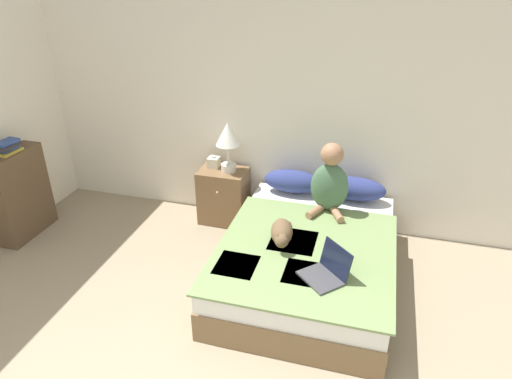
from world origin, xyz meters
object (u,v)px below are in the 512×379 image
at_px(cat_tabby, 282,233).
at_px(bookshelf, 20,194).
at_px(pillow_near, 293,181).
at_px(tissue_box, 214,162).
at_px(pillow_far, 356,189).
at_px(laptop_open, 326,272).
at_px(person_sitting, 330,182).
at_px(nightstand, 224,196).
at_px(bed, 308,260).
at_px(table_lamp, 228,138).
at_px(book_stack_top, 7,147).

height_order(cat_tabby, bookshelf, bookshelf).
height_order(pillow_near, tissue_box, tissue_box).
xyz_separation_m(pillow_far, laptop_open, (-0.11, -1.35, -0.06)).
distance_m(person_sitting, laptop_open, 1.10).
bearing_deg(person_sitting, nightstand, 167.45).
xyz_separation_m(bed, table_lamp, (-1.01, 0.81, 0.76)).
distance_m(laptop_open, table_lamp, 1.86).
bearing_deg(cat_tabby, person_sitting, 143.25).
height_order(cat_tabby, laptop_open, laptop_open).
height_order(pillow_near, book_stack_top, book_stack_top).
height_order(pillow_near, table_lamp, table_lamp).
relative_size(bed, book_stack_top, 8.09).
xyz_separation_m(cat_tabby, table_lamp, (-0.79, 0.94, 0.43)).
bearing_deg(table_lamp, pillow_near, 2.07).
bearing_deg(person_sitting, table_lamp, 166.58).
distance_m(bed, tissue_box, 1.55).
distance_m(person_sitting, book_stack_top, 3.16).
bearing_deg(bed, book_stack_top, -179.84).
bearing_deg(cat_tabby, table_lamp, -152.18).
bearing_deg(person_sitting, laptop_open, -83.33).
height_order(person_sitting, bookshelf, person_sitting).
xyz_separation_m(cat_tabby, bookshelf, (-2.79, 0.12, -0.08)).
height_order(laptop_open, tissue_box, tissue_box).
bearing_deg(pillow_near, person_sitting, -35.00).
distance_m(pillow_near, nightstand, 0.80).
bearing_deg(pillow_near, bookshelf, -162.57).
height_order(pillow_far, laptop_open, laptop_open).
height_order(pillow_far, table_lamp, table_lamp).
distance_m(pillow_far, book_stack_top, 3.46).
relative_size(pillow_near, nightstand, 0.98).
distance_m(pillow_near, pillow_far, 0.64).
bearing_deg(table_lamp, tissue_box, 162.90).
bearing_deg(bookshelf, cat_tabby, -2.48).
relative_size(laptop_open, tissue_box, 3.06).
relative_size(bed, pillow_far, 3.30).
relative_size(pillow_near, table_lamp, 1.12).
height_order(tissue_box, book_stack_top, book_stack_top).
xyz_separation_m(pillow_far, nightstand, (-1.40, -0.03, -0.26)).
relative_size(pillow_far, tissue_box, 4.30).
bearing_deg(table_lamp, book_stack_top, -157.65).
relative_size(pillow_near, tissue_box, 4.30).
bearing_deg(book_stack_top, bed, 0.16).
bearing_deg(pillow_near, bed, -68.99).
bearing_deg(laptop_open, table_lamp, 176.89).
distance_m(pillow_near, tissue_box, 0.89).
xyz_separation_m(bed, laptop_open, (0.21, -0.51, 0.28)).
xyz_separation_m(pillow_far, book_stack_top, (-3.33, -0.85, 0.42)).
xyz_separation_m(cat_tabby, nightstand, (-0.86, 0.94, -0.24)).
xyz_separation_m(pillow_near, book_stack_top, (-2.69, -0.85, 0.42)).
relative_size(pillow_near, cat_tabby, 1.15).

